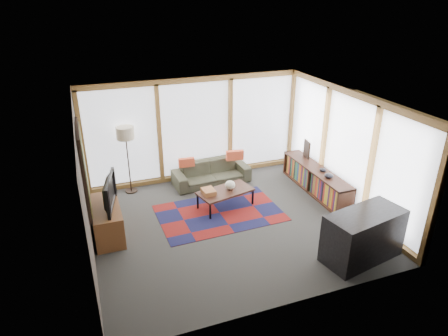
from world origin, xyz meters
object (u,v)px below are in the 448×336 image
object	(u,v)px
sofa	(211,173)
coffee_table	(225,199)
bar_counter	(363,236)
floor_lamp	(128,160)
tv_console	(107,220)
television	(105,193)
bookshelf	(316,180)

from	to	relation	value
sofa	coffee_table	size ratio (longest dim) A/B	1.57
coffee_table	bar_counter	world-z (taller)	bar_counter
sofa	floor_lamp	xyz separation A→B (m)	(-1.97, 0.23, 0.54)
sofa	coffee_table	distance (m)	1.26
sofa	tv_console	size ratio (longest dim) A/B	1.48
floor_lamp	coffee_table	size ratio (longest dim) A/B	1.35
floor_lamp	tv_console	size ratio (longest dim) A/B	1.28
tv_console	bar_counter	size ratio (longest dim) A/B	0.88
coffee_table	television	distance (m)	2.66
floor_lamp	bookshelf	size ratio (longest dim) A/B	0.68
sofa	television	bearing A→B (deg)	-153.13
television	tv_console	bearing A→B (deg)	63.92
bar_counter	floor_lamp	bearing A→B (deg)	120.22
television	bookshelf	bearing A→B (deg)	-75.12
tv_console	sofa	bearing A→B (deg)	29.27
television	coffee_table	bearing A→B (deg)	-71.66
bookshelf	tv_console	size ratio (longest dim) A/B	1.89
sofa	bar_counter	bearing A→B (deg)	-70.92
coffee_table	bar_counter	size ratio (longest dim) A/B	0.83
tv_console	coffee_table	bearing A→B (deg)	5.30
floor_lamp	coffee_table	distance (m)	2.47
floor_lamp	bookshelf	bearing A→B (deg)	-20.18
coffee_table	floor_lamp	bearing A→B (deg)	141.83
coffee_table	bookshelf	size ratio (longest dim) A/B	0.50
floor_lamp	bookshelf	world-z (taller)	floor_lamp
bookshelf	television	xyz separation A→B (m)	(-4.83, -0.21, 0.64)
sofa	television	world-z (taller)	television
sofa	bar_counter	world-z (taller)	bar_counter
floor_lamp	bar_counter	distance (m)	5.41
sofa	television	size ratio (longest dim) A/B	1.81
floor_lamp	sofa	bearing A→B (deg)	-6.53
bookshelf	bar_counter	xyz separation A→B (m)	(-0.63, -2.53, 0.16)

